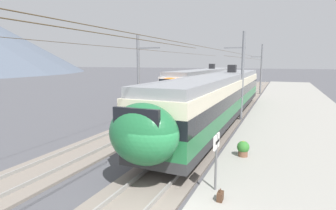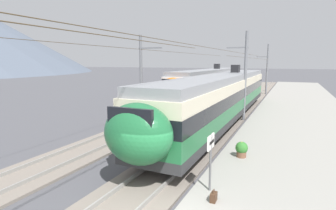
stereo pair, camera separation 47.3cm
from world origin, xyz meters
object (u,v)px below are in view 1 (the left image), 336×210
object	(u,v)px
catenary_mast_mid	(241,75)
potted_plant_platform_edge	(243,148)
train_far_track	(204,82)
catenary_mast_east	(261,69)
catenary_mast_far_side	(140,75)
platform_sign	(216,149)
train_near_platform	(221,95)
handbag_near_sign	(220,196)

from	to	relation	value
catenary_mast_mid	potted_plant_platform_edge	xyz separation A→B (m)	(-9.31, -1.55, -3.10)
train_far_track	catenary_mast_east	distance (m)	10.11
catenary_mast_mid	catenary_mast_far_side	distance (m)	8.39
catenary_mast_mid	catenary_mast_east	xyz separation A→B (m)	(19.45, -0.00, 0.04)
train_far_track	catenary_mast_far_side	bearing A→B (deg)	172.94
catenary_mast_mid	catenary_mast_far_side	world-z (taller)	catenary_mast_mid
catenary_mast_mid	platform_sign	xyz separation A→B (m)	(-13.22, -1.12, -2.01)
train_far_track	train_near_platform	bearing A→B (deg)	-158.75
train_far_track	platform_sign	xyz separation A→B (m)	(-24.99, -7.49, -0.44)
train_near_platform	potted_plant_platform_edge	xyz separation A→B (m)	(-8.08, -2.86, -1.53)
train_near_platform	train_far_track	size ratio (longest dim) A/B	1.11
catenary_mast_mid	platform_sign	bearing A→B (deg)	-175.15
catenary_mast_mid	catenary_mast_east	world-z (taller)	catenary_mast_east
train_near_platform	catenary_mast_east	distance (m)	20.79
potted_plant_platform_edge	catenary_mast_east	bearing A→B (deg)	3.08
catenary_mast_mid	handbag_near_sign	xyz separation A→B (m)	(-13.91, -1.45, -3.35)
train_far_track	catenary_mast_mid	bearing A→B (deg)	-151.56
catenary_mast_east	platform_sign	xyz separation A→B (m)	(-32.67, -1.12, -2.05)
catenary_mast_east	train_far_track	bearing A→B (deg)	140.30
catenary_mast_mid	potted_plant_platform_edge	world-z (taller)	catenary_mast_mid
train_far_track	catenary_mast_mid	distance (m)	13.48
catenary_mast_far_side	platform_sign	world-z (taller)	catenary_mast_far_side
train_near_platform	platform_sign	xyz separation A→B (m)	(-11.98, -2.44, -0.44)
train_far_track	platform_sign	bearing A→B (deg)	-163.31
handbag_near_sign	catenary_mast_east	bearing A→B (deg)	2.49
platform_sign	train_far_track	bearing A→B (deg)	16.69
train_far_track	handbag_near_sign	distance (m)	26.91
train_near_platform	catenary_mast_far_side	bearing A→B (deg)	97.95
catenary_mast_mid	handbag_near_sign	bearing A→B (deg)	-174.04
train_far_track	catenary_mast_far_side	world-z (taller)	catenary_mast_far_side
catenary_mast_far_side	platform_sign	size ratio (longest dim) A/B	19.63
catenary_mast_east	handbag_near_sign	xyz separation A→B (m)	(-33.36, -1.45, -3.40)
train_far_track	catenary_mast_east	size ratio (longest dim) A/B	0.61
catenary_mast_far_side	catenary_mast_east	bearing A→B (deg)	-20.53
train_far_track	potted_plant_platform_edge	size ratio (longest dim) A/B	32.25
catenary_mast_east	catenary_mast_far_side	distance (m)	23.10
platform_sign	potted_plant_platform_edge	bearing A→B (deg)	-6.25
catenary_mast_mid	platform_sign	distance (m)	13.42
train_near_platform	catenary_mast_east	size ratio (longest dim) A/B	0.68
train_far_track	platform_sign	distance (m)	26.09
catenary_mast_mid	catenary_mast_east	bearing A→B (deg)	-0.01
catenary_mast_mid	handbag_near_sign	world-z (taller)	catenary_mast_mid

